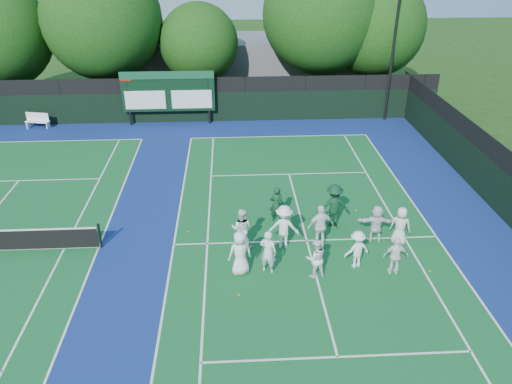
{
  "coord_description": "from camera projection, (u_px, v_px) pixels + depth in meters",
  "views": [
    {
      "loc": [
        -3.07,
        -16.25,
        11.37
      ],
      "look_at": [
        -2.0,
        3.0,
        1.3
      ],
      "focal_mm": 35.0,
      "sensor_mm": 36.0,
      "label": 1
    }
  ],
  "objects": [
    {
      "name": "tennis_ball_3",
      "position": [
        189.0,
        232.0,
        21.25
      ],
      "size": [
        0.07,
        0.07,
        0.07
      ],
      "primitive_type": "sphere",
      "color": "#CDCC18",
      "rests_on": "ground"
    },
    {
      "name": "tree_d",
      "position": [
        324.0,
        17.0,
        34.45
      ],
      "size": [
        8.2,
        8.2,
        10.46
      ],
      "color": "black",
      "rests_on": "ground"
    },
    {
      "name": "ground",
      "position": [
        310.0,
        255.0,
        19.8
      ],
      "size": [
        120.0,
        120.0,
        0.0
      ],
      "primitive_type": "plane",
      "color": "#1B3C10",
      "rests_on": "ground"
    },
    {
      "name": "tennis_ball_2",
      "position": [
        430.0,
        271.0,
        18.79
      ],
      "size": [
        0.07,
        0.07,
        0.07
      ],
      "primitive_type": "sphere",
      "color": "#CDCC18",
      "rests_on": "ground"
    },
    {
      "name": "tennis_ball_0",
      "position": [
        239.0,
        295.0,
        17.54
      ],
      "size": [
        0.07,
        0.07,
        0.07
      ],
      "primitive_type": "sphere",
      "color": "#CDCC18",
      "rests_on": "ground"
    },
    {
      "name": "tree_b",
      "position": [
        105.0,
        23.0,
        33.83
      ],
      "size": [
        8.08,
        8.08,
        10.15
      ],
      "color": "black",
      "rests_on": "ground"
    },
    {
      "name": "bench",
      "position": [
        38.0,
        120.0,
        32.39
      ],
      "size": [
        1.62,
        0.77,
        0.99
      ],
      "color": "white",
      "rests_on": "ground"
    },
    {
      "name": "coach_left",
      "position": [
        276.0,
        204.0,
        21.75
      ],
      "size": [
        0.62,
        0.41,
        1.66
      ],
      "primitive_type": "imported",
      "rotation": [
        0.0,
        0.0,
        3.17
      ],
      "color": "#103B23",
      "rests_on": "ground"
    },
    {
      "name": "tree_e",
      "position": [
        377.0,
        29.0,
        35.01
      ],
      "size": [
        6.98,
        6.98,
        9.01
      ],
      "color": "black",
      "rests_on": "ground"
    },
    {
      "name": "tennis_ball_1",
      "position": [
        356.0,
        210.0,
        22.91
      ],
      "size": [
        0.07,
        0.07,
        0.07
      ],
      "primitive_type": "sphere",
      "color": "#CDCC18",
      "rests_on": "ground"
    },
    {
      "name": "court_apron",
      "position": [
        161.0,
        245.0,
        20.38
      ],
      "size": [
        34.0,
        32.0,
        0.01
      ],
      "primitive_type": "cube",
      "color": "navy",
      "rests_on": "ground"
    },
    {
      "name": "player_front_4",
      "position": [
        396.0,
        256.0,
        18.37
      ],
      "size": [
        0.93,
        0.44,
        1.56
      ],
      "primitive_type": "imported",
      "rotation": [
        0.0,
        0.0,
        3.08
      ],
      "color": "white",
      "rests_on": "ground"
    },
    {
      "name": "player_back_4",
      "position": [
        400.0,
        226.0,
        20.13
      ],
      "size": [
        0.95,
        0.8,
        1.66
      ],
      "primitive_type": "imported",
      "rotation": [
        0.0,
        0.0,
        2.74
      ],
      "color": "silver",
      "rests_on": "ground"
    },
    {
      "name": "back_fence",
      "position": [
        185.0,
        102.0,
        33.03
      ],
      "size": [
        34.0,
        0.08,
        3.0
      ],
      "color": "black",
      "rests_on": "ground"
    },
    {
      "name": "light_pole_right",
      "position": [
        396.0,
        23.0,
        31.14
      ],
      "size": [
        1.2,
        0.3,
        10.12
      ],
      "color": "black",
      "rests_on": "ground"
    },
    {
      "name": "scoreboard",
      "position": [
        168.0,
        92.0,
        32.23
      ],
      "size": [
        6.0,
        0.21,
        3.55
      ],
      "color": "black",
      "rests_on": "ground"
    },
    {
      "name": "near_court",
      "position": [
        307.0,
        241.0,
        20.68
      ],
      "size": [
        11.05,
        23.85,
        0.01
      ],
      "color": "#125726",
      "rests_on": "ground"
    },
    {
      "name": "player_front_1",
      "position": [
        268.0,
        252.0,
        18.41
      ],
      "size": [
        0.76,
        0.65,
        1.78
      ],
      "primitive_type": "imported",
      "rotation": [
        0.0,
        0.0,
        2.74
      ],
      "color": "silver",
      "rests_on": "ground"
    },
    {
      "name": "clubhouse",
      "position": [
        241.0,
        63.0,
        40.01
      ],
      "size": [
        18.0,
        6.0,
        4.0
      ],
      "primitive_type": "cube",
      "color": "slate",
      "rests_on": "ground"
    },
    {
      "name": "player_back_3",
      "position": [
        376.0,
        223.0,
        20.33
      ],
      "size": [
        1.56,
        0.64,
        1.64
      ],
      "primitive_type": "imported",
      "rotation": [
        0.0,
        0.0,
        3.04
      ],
      "color": "white",
      "rests_on": "ground"
    },
    {
      "name": "player_back_0",
      "position": [
        242.0,
        229.0,
        19.88
      ],
      "size": [
        0.99,
        0.86,
        1.75
      ],
      "primitive_type": "imported",
      "rotation": [
        0.0,
        0.0,
        2.88
      ],
      "color": "white",
      "rests_on": "ground"
    },
    {
      "name": "tree_c",
      "position": [
        201.0,
        45.0,
        34.85
      ],
      "size": [
        5.48,
        5.48,
        7.25
      ],
      "color": "black",
      "rests_on": "ground"
    },
    {
      "name": "coach_right",
      "position": [
        334.0,
        205.0,
        21.36
      ],
      "size": [
        1.28,
        0.77,
        1.94
      ],
      "primitive_type": "imported",
      "rotation": [
        0.0,
        0.0,
        3.18
      ],
      "color": "#0E361D",
      "rests_on": "ground"
    },
    {
      "name": "player_front_2",
      "position": [
        316.0,
        258.0,
        18.22
      ],
      "size": [
        0.83,
        0.68,
        1.58
      ],
      "primitive_type": "imported",
      "rotation": [
        0.0,
        0.0,
        3.25
      ],
      "color": "white",
      "rests_on": "ground"
    },
    {
      "name": "player_front_0",
      "position": [
        240.0,
        253.0,
        18.33
      ],
      "size": [
        0.99,
        0.77,
        1.79
      ],
      "primitive_type": "imported",
      "rotation": [
        0.0,
        0.0,
        3.4
      ],
      "color": "white",
      "rests_on": "ground"
    },
    {
      "name": "tree_a",
      "position": [
        1.0,
        37.0,
        33.89
      ],
      "size": [
        7.21,
        7.21,
        8.81
      ],
      "color": "black",
      "rests_on": "ground"
    },
    {
      "name": "player_back_1",
      "position": [
        284.0,
        227.0,
        19.87
      ],
      "size": [
        1.32,
        0.92,
        1.88
      ],
      "primitive_type": "imported",
      "rotation": [
        0.0,
        0.0,
        2.95
      ],
      "color": "white",
      "rests_on": "ground"
    },
    {
      "name": "player_back_2",
      "position": [
        321.0,
        226.0,
        19.94
      ],
      "size": [
        1.16,
        0.66,
        1.86
      ],
      "primitive_type": "imported",
      "rotation": [
        0.0,
        0.0,
        3.34
      ],
      "color": "white",
      "rests_on": "ground"
    },
    {
      "name": "player_front_3",
      "position": [
        357.0,
        249.0,
        18.76
      ],
      "size": [
        1.11,
        0.82,
        1.54
      ],
      "primitive_type": "imported",
      "rotation": [
        0.0,
        0.0,
        3.41
      ],
      "color": "white",
      "rests_on": "ground"
    },
    {
      "name": "tennis_ball_4",
      "position": [
        272.0,
        213.0,
        22.63
      ],
      "size": [
        0.07,
        0.07,
        0.07
      ],
      "primitive_type": "sphere",
      "color": "#CDCC18",
      "rests_on": "ground"
    }
  ]
}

